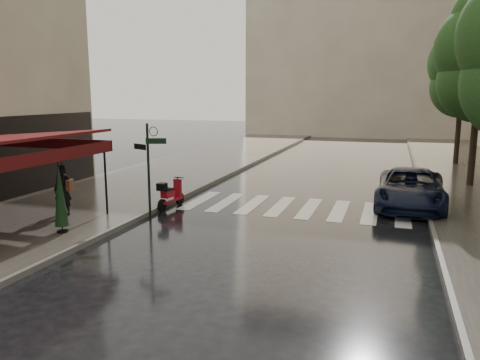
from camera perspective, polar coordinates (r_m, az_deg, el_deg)
The scene contains 12 objects.
ground at distance 12.53m, azimuth -12.70°, elevation -8.44°, with size 120.00×120.00×0.00m, color black.
sidewalk_near at distance 24.90m, azimuth -7.55°, elevation 1.16°, with size 6.00×60.00×0.12m, color #38332D.
curb_near at distance 23.75m, azimuth -0.90°, elevation 0.85°, with size 0.12×60.00×0.16m, color #595651.
curb_far at distance 22.52m, azimuth 21.04°, elevation -0.36°, with size 0.12×60.00×0.16m, color #595651.
crosswalk at distance 16.93m, azimuth 6.68°, elevation -3.32°, with size 7.85×3.20×0.01m.
signpost at distance 15.23m, azimuth -11.09°, elevation 2.03°, with size 1.17×0.29×3.10m.
backdrop_building at distance 48.63m, azimuth 14.88°, elevation 17.08°, with size 22.00×6.00×20.00m, color tan.
tree_far at distance 29.40m, azimuth 25.57°, elevation 12.21°, with size 3.80×3.80×8.16m.
pedestrian_with_umbrella at distance 16.05m, azimuth -20.94°, elevation 1.65°, with size 1.14×1.16×2.45m.
scooter at distance 16.77m, azimuth -8.51°, elevation -1.83°, with size 0.51×1.58×1.04m.
parked_car at distance 17.78m, azimuth 20.08°, elevation -0.97°, with size 2.30×4.98×1.38m, color black.
parasol_back at distance 14.09m, azimuth -21.10°, elevation -1.63°, with size 0.38×0.38×2.06m.
Camera 1 is at (6.19, -10.15, 3.97)m, focal length 35.00 mm.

